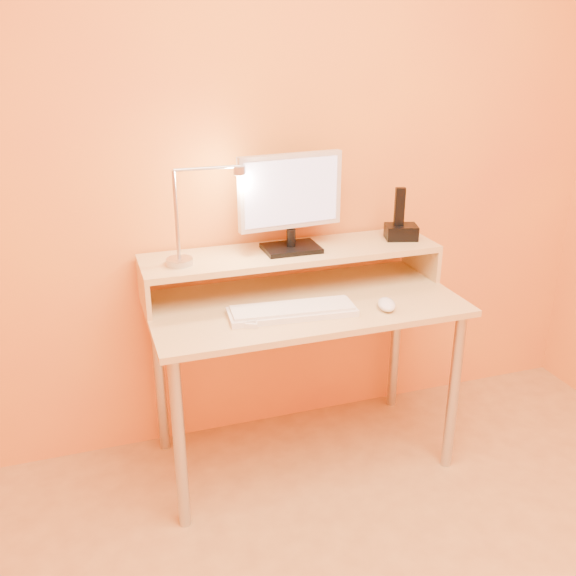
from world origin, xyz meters
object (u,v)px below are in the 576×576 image
object	(u,v)px
phone_dock	(401,232)
keyboard	(292,312)
remote_control	(254,317)
lamp_base	(179,262)
mouse	(387,304)
monitor_panel	(290,191)

from	to	relation	value
phone_dock	keyboard	xyz separation A→B (m)	(-0.57, -0.26, -0.18)
phone_dock	remote_control	bearing A→B (deg)	-144.44
lamp_base	mouse	xyz separation A→B (m)	(0.72, -0.29, -0.15)
mouse	monitor_panel	bearing A→B (deg)	145.98
mouse	lamp_base	bearing A→B (deg)	174.81
lamp_base	remote_control	xyz separation A→B (m)	(0.22, -0.22, -0.16)
remote_control	monitor_panel	bearing A→B (deg)	71.47
monitor_panel	keyboard	distance (m)	0.48
mouse	remote_control	size ratio (longest dim) A/B	0.71
keyboard	remote_control	xyz separation A→B (m)	(-0.15, 0.00, -0.00)
monitor_panel	keyboard	world-z (taller)	monitor_panel
monitor_panel	remote_control	bearing A→B (deg)	-136.49
lamp_base	mouse	bearing A→B (deg)	-22.03
monitor_panel	phone_dock	distance (m)	0.53
keyboard	remote_control	size ratio (longest dim) A/B	2.94
lamp_base	mouse	world-z (taller)	lamp_base
mouse	remote_control	distance (m)	0.50
phone_dock	keyboard	distance (m)	0.65
phone_dock	mouse	bearing A→B (deg)	-108.07
monitor_panel	keyboard	bearing A→B (deg)	-112.81
keyboard	remote_control	distance (m)	0.15
remote_control	keyboard	bearing A→B (deg)	21.03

